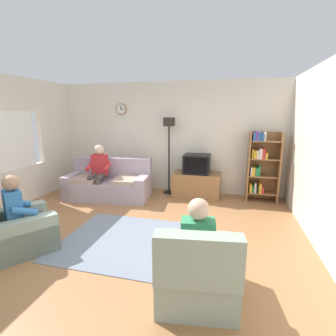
% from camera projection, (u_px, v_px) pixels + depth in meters
% --- Properties ---
extents(ground_plane, '(12.00, 12.00, 0.00)m').
position_uv_depth(ground_plane, '(128.00, 236.00, 3.99)').
color(ground_plane, '#9E6B42').
extents(back_wall_assembly, '(6.20, 0.17, 2.70)m').
position_uv_depth(back_wall_assembly, '(168.00, 137.00, 6.22)').
color(back_wall_assembly, silver).
rests_on(back_wall_assembly, ground_plane).
extents(couch, '(1.98, 1.08, 0.90)m').
position_uv_depth(couch, '(109.00, 185.00, 5.78)').
color(couch, '#A899A8').
rests_on(couch, ground_plane).
extents(tv_stand, '(1.10, 0.56, 0.57)m').
position_uv_depth(tv_stand, '(196.00, 185.00, 5.87)').
color(tv_stand, olive).
rests_on(tv_stand, ground_plane).
extents(tv, '(0.60, 0.49, 0.44)m').
position_uv_depth(tv, '(197.00, 164.00, 5.74)').
color(tv, black).
rests_on(tv, tv_stand).
extents(bookshelf, '(0.68, 0.36, 1.57)m').
position_uv_depth(bookshelf, '(261.00, 165.00, 5.48)').
color(bookshelf, olive).
rests_on(bookshelf, ground_plane).
extents(floor_lamp, '(0.28, 0.28, 1.85)m').
position_uv_depth(floor_lamp, '(169.00, 135.00, 5.88)').
color(floor_lamp, black).
rests_on(floor_lamp, ground_plane).
extents(armchair_near_window, '(1.16, 1.18, 0.90)m').
position_uv_depth(armchair_near_window, '(17.00, 231.00, 3.53)').
color(armchair_near_window, gray).
rests_on(armchair_near_window, ground_plane).
extents(armchair_near_bookshelf, '(0.91, 0.98, 0.90)m').
position_uv_depth(armchair_near_bookshelf, '(197.00, 273.00, 2.60)').
color(armchair_near_bookshelf, gray).
rests_on(armchair_near_bookshelf, ground_plane).
extents(area_rug, '(2.20, 1.70, 0.01)m').
position_uv_depth(area_rug, '(134.00, 241.00, 3.81)').
color(area_rug, slate).
rests_on(area_rug, ground_plane).
extents(person_on_couch, '(0.54, 0.57, 1.24)m').
position_uv_depth(person_on_couch, '(98.00, 169.00, 5.63)').
color(person_on_couch, red).
rests_on(person_on_couch, ground_plane).
extents(person_in_left_armchair, '(0.62, 0.64, 1.12)m').
position_uv_depth(person_in_left_armchair, '(21.00, 209.00, 3.51)').
color(person_in_left_armchair, '#3372B2').
rests_on(person_in_left_armchair, ground_plane).
extents(person_in_right_armchair, '(0.55, 0.57, 1.12)m').
position_uv_depth(person_in_right_armchair, '(197.00, 242.00, 2.62)').
color(person_in_right_armchair, '#338C59').
rests_on(person_in_right_armchair, ground_plane).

